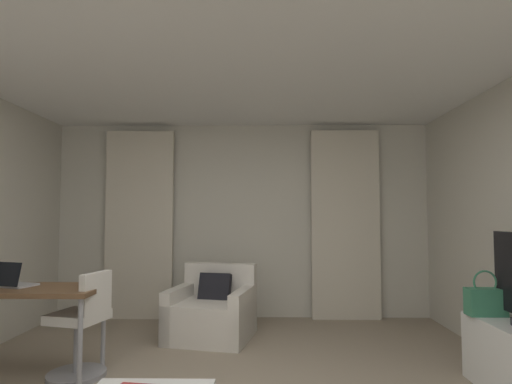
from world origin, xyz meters
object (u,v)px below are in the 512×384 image
at_px(handbag_primary, 486,301).
at_px(desk, 24,296).
at_px(desk_chair, 82,330).
at_px(armchair, 212,313).
at_px(laptop, 12,281).

bearing_deg(handbag_primary, desk, 179.04).
bearing_deg(desk_chair, armchair, 49.99).
height_order(armchair, laptop, laptop).
distance_m(armchair, handbag_primary, 2.71).
distance_m(desk, handbag_primary, 3.85).
height_order(armchair, desk_chair, desk_chair).
bearing_deg(laptop, armchair, 35.62).
distance_m(desk, laptop, 0.17).
bearing_deg(armchair, laptop, -144.38).
xyz_separation_m(desk, laptop, (-0.13, 0.03, 0.11)).
bearing_deg(handbag_primary, laptop, 178.68).
height_order(desk, handbag_primary, handbag_primary).
bearing_deg(desk_chair, desk, -178.63).
height_order(desk_chair, laptop, laptop).
xyz_separation_m(desk, handbag_primary, (3.85, -0.06, -0.02)).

